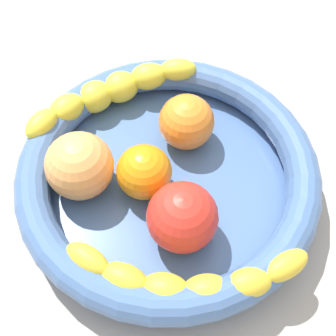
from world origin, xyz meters
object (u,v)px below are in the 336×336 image
banana_draped_right (109,93)px  tomato_red (182,217)px  fruit_bowl (168,178)px  peach_blush (79,166)px  orange_mid_left (144,172)px  banana_draped_left (186,282)px  orange_front (186,122)px

banana_draped_right → tomato_red: size_ratio=3.09×
fruit_bowl → peach_blush: size_ratio=4.51×
peach_blush → orange_mid_left: bearing=-132.6°
banana_draped_right → fruit_bowl: bearing=173.7°
banana_draped_left → peach_blush: 17.07cm
fruit_bowl → orange_mid_left: size_ratio=5.53×
banana_draped_right → orange_front: size_ratio=3.49×
banana_draped_right → peach_blush: peach_blush is taller
fruit_bowl → peach_blush: bearing=51.7°
banana_draped_left → banana_draped_right: banana_draped_right is taller
orange_mid_left → peach_blush: (4.75, 5.18, 0.70)cm
orange_front → banana_draped_right: bearing=23.3°
fruit_bowl → orange_front: orange_front is taller
banana_draped_right → orange_front: bearing=-156.7°
orange_mid_left → tomato_red: 7.20cm
banana_draped_right → tomato_red: (-19.11, 4.47, 0.77)cm
banana_draped_right → peach_blush: size_ratio=3.03×
orange_front → orange_mid_left: (-2.20, 8.06, -0.20)cm
banana_draped_right → orange_mid_left: orange_mid_left is taller
fruit_bowl → orange_mid_left: orange_mid_left is taller
banana_draped_right → peach_blush: bearing=128.6°
banana_draped_left → orange_mid_left: (12.26, -4.53, 0.50)cm
peach_blush → orange_front: bearing=-100.9°
fruit_bowl → banana_draped_left: bearing=147.9°
peach_blush → tomato_red: peach_blush is taller
fruit_bowl → banana_draped_right: bearing=-6.3°
fruit_bowl → orange_front: (3.43, -5.66, 2.35)cm
orange_mid_left → peach_blush: bearing=47.4°
fruit_bowl → tomato_red: size_ratio=4.59×
banana_draped_left → orange_front: bearing=-41.0°
peach_blush → fruit_bowl: bearing=-128.3°
fruit_bowl → orange_mid_left: bearing=62.8°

